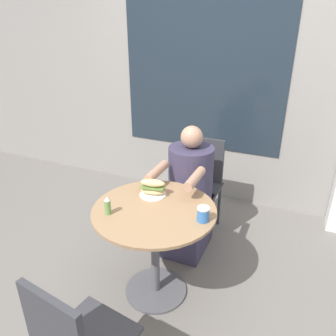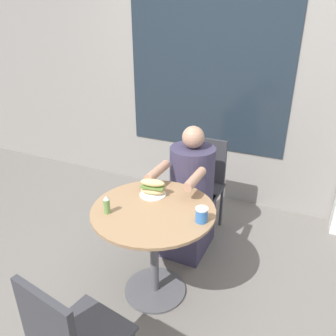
{
  "view_description": "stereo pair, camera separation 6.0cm",
  "coord_description": "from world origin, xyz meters",
  "px_view_note": "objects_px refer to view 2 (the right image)",
  "views": [
    {
      "loc": [
        0.82,
        -1.66,
        1.86
      ],
      "look_at": [
        0.0,
        0.23,
        0.91
      ],
      "focal_mm": 35.0,
      "sensor_mm": 36.0,
      "label": 1
    },
    {
      "loc": [
        0.88,
        -1.63,
        1.86
      ],
      "look_at": [
        0.0,
        0.23,
        0.91
      ],
      "focal_mm": 35.0,
      "sensor_mm": 36.0,
      "label": 2
    }
  ],
  "objects_px": {
    "diner_chair": "(204,177)",
    "cafe_table": "(154,231)",
    "drink_cup": "(202,215)",
    "sandwich_on_plate": "(153,188)",
    "condiment_bottle": "(107,205)",
    "seated_diner": "(189,199)"
  },
  "relations": [
    {
      "from": "sandwich_on_plate",
      "to": "condiment_bottle",
      "type": "distance_m",
      "value": 0.37
    },
    {
      "from": "diner_chair",
      "to": "drink_cup",
      "type": "relative_size",
      "value": 9.14
    },
    {
      "from": "cafe_table",
      "to": "seated_diner",
      "type": "distance_m",
      "value": 0.61
    },
    {
      "from": "diner_chair",
      "to": "condiment_bottle",
      "type": "distance_m",
      "value": 1.19
    },
    {
      "from": "cafe_table",
      "to": "condiment_bottle",
      "type": "relative_size",
      "value": 6.6
    },
    {
      "from": "cafe_table",
      "to": "sandwich_on_plate",
      "type": "distance_m",
      "value": 0.3
    },
    {
      "from": "cafe_table",
      "to": "drink_cup",
      "type": "relative_size",
      "value": 8.68
    },
    {
      "from": "sandwich_on_plate",
      "to": "condiment_bottle",
      "type": "bearing_deg",
      "value": -115.01
    },
    {
      "from": "cafe_table",
      "to": "sandwich_on_plate",
      "type": "relative_size",
      "value": 4.38
    },
    {
      "from": "diner_chair",
      "to": "sandwich_on_plate",
      "type": "height_order",
      "value": "diner_chair"
    },
    {
      "from": "cafe_table",
      "to": "diner_chair",
      "type": "xyz_separation_m",
      "value": [
        0.02,
        0.96,
        -0.01
      ]
    },
    {
      "from": "seated_diner",
      "to": "drink_cup",
      "type": "height_order",
      "value": "seated_diner"
    },
    {
      "from": "seated_diner",
      "to": "drink_cup",
      "type": "bearing_deg",
      "value": 117.46
    },
    {
      "from": "sandwich_on_plate",
      "to": "diner_chair",
      "type": "bearing_deg",
      "value": 82.21
    },
    {
      "from": "seated_diner",
      "to": "sandwich_on_plate",
      "type": "relative_size",
      "value": 5.82
    },
    {
      "from": "cafe_table",
      "to": "seated_diner",
      "type": "bearing_deg",
      "value": 88.08
    },
    {
      "from": "sandwich_on_plate",
      "to": "seated_diner",
      "type": "bearing_deg",
      "value": 76.26
    },
    {
      "from": "sandwich_on_plate",
      "to": "cafe_table",
      "type": "bearing_deg",
      "value": -61.36
    },
    {
      "from": "diner_chair",
      "to": "cafe_table",
      "type": "bearing_deg",
      "value": 88.88
    },
    {
      "from": "drink_cup",
      "to": "condiment_bottle",
      "type": "bearing_deg",
      "value": -164.01
    },
    {
      "from": "drink_cup",
      "to": "condiment_bottle",
      "type": "distance_m",
      "value": 0.61
    },
    {
      "from": "drink_cup",
      "to": "diner_chair",
      "type": "bearing_deg",
      "value": 108.16
    }
  ]
}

